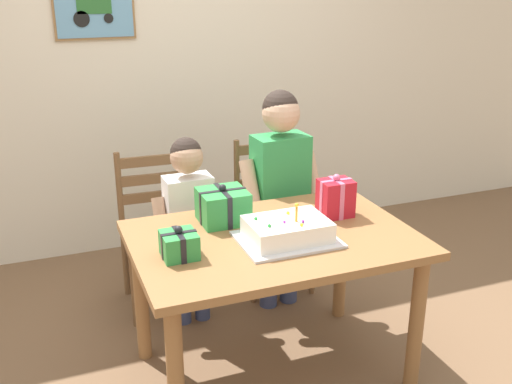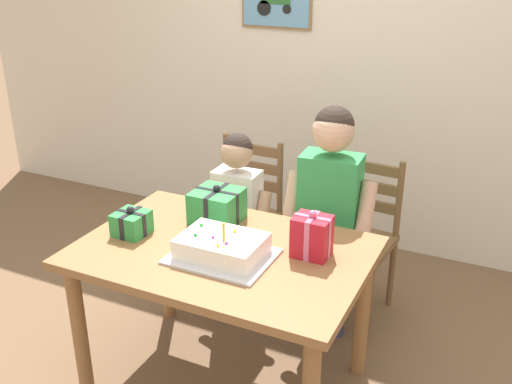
{
  "view_description": "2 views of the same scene",
  "coord_description": "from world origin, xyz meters",
  "px_view_note": "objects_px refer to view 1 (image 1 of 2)",
  "views": [
    {
      "loc": [
        -0.99,
        -2.34,
        1.9
      ],
      "look_at": [
        -0.03,
        0.15,
        0.92
      ],
      "focal_mm": 42.31,
      "sensor_mm": 36.0,
      "label": 1
    },
    {
      "loc": [
        1.15,
        -2.05,
        2.02
      ],
      "look_at": [
        0.09,
        0.17,
        0.98
      ],
      "focal_mm": 41.27,
      "sensor_mm": 36.0,
      "label": 2
    }
  ],
  "objects_px": {
    "child_younger": "(189,214)",
    "child_older": "(280,180)",
    "gift_box_beside_cake": "(336,198)",
    "chair_right": "(272,213)",
    "dining_table": "(273,257)",
    "gift_box_red_large": "(223,206)",
    "chair_left": "(158,230)",
    "birthday_cake": "(287,231)",
    "gift_box_corner_small": "(179,245)"
  },
  "relations": [
    {
      "from": "chair_left",
      "to": "dining_table",
      "type": "bearing_deg",
      "value": -68.01
    },
    {
      "from": "gift_box_corner_small",
      "to": "chair_right",
      "type": "relative_size",
      "value": 0.17
    },
    {
      "from": "gift_box_red_large",
      "to": "child_younger",
      "type": "xyz_separation_m",
      "value": [
        -0.08,
        0.36,
        -0.17
      ]
    },
    {
      "from": "chair_left",
      "to": "child_younger",
      "type": "bearing_deg",
      "value": -67.28
    },
    {
      "from": "birthday_cake",
      "to": "gift_box_red_large",
      "type": "distance_m",
      "value": 0.38
    },
    {
      "from": "dining_table",
      "to": "birthday_cake",
      "type": "relative_size",
      "value": 2.96
    },
    {
      "from": "chair_right",
      "to": "child_older",
      "type": "xyz_separation_m",
      "value": [
        -0.07,
        -0.28,
        0.32
      ]
    },
    {
      "from": "gift_box_red_large",
      "to": "chair_left",
      "type": "bearing_deg",
      "value": 106.89
    },
    {
      "from": "dining_table",
      "to": "chair_left",
      "type": "bearing_deg",
      "value": 111.99
    },
    {
      "from": "gift_box_beside_cake",
      "to": "chair_right",
      "type": "relative_size",
      "value": 0.24
    },
    {
      "from": "dining_table",
      "to": "gift_box_beside_cake",
      "type": "relative_size",
      "value": 5.9
    },
    {
      "from": "gift_box_beside_cake",
      "to": "chair_left",
      "type": "distance_m",
      "value": 1.14
    },
    {
      "from": "child_older",
      "to": "child_younger",
      "type": "distance_m",
      "value": 0.55
    },
    {
      "from": "child_older",
      "to": "child_younger",
      "type": "height_order",
      "value": "child_older"
    },
    {
      "from": "gift_box_beside_cake",
      "to": "chair_left",
      "type": "xyz_separation_m",
      "value": [
        -0.74,
        0.78,
        -0.38
      ]
    },
    {
      "from": "gift_box_beside_cake",
      "to": "child_older",
      "type": "distance_m",
      "value": 0.5
    },
    {
      "from": "birthday_cake",
      "to": "chair_left",
      "type": "height_order",
      "value": "birthday_cake"
    },
    {
      "from": "gift_box_corner_small",
      "to": "chair_right",
      "type": "bearing_deg",
      "value": 48.93
    },
    {
      "from": "birthday_cake",
      "to": "chair_right",
      "type": "distance_m",
      "value": 1.07
    },
    {
      "from": "chair_left",
      "to": "gift_box_corner_small",
      "type": "bearing_deg",
      "value": -95.93
    },
    {
      "from": "gift_box_red_large",
      "to": "chair_right",
      "type": "relative_size",
      "value": 0.25
    },
    {
      "from": "gift_box_beside_cake",
      "to": "birthday_cake",
      "type": "bearing_deg",
      "value": -151.17
    },
    {
      "from": "chair_right",
      "to": "child_older",
      "type": "distance_m",
      "value": 0.44
    },
    {
      "from": "gift_box_red_large",
      "to": "child_younger",
      "type": "relative_size",
      "value": 0.21
    },
    {
      "from": "birthday_cake",
      "to": "child_older",
      "type": "relative_size",
      "value": 0.34
    },
    {
      "from": "dining_table",
      "to": "child_older",
      "type": "bearing_deg",
      "value": 64.21
    },
    {
      "from": "dining_table",
      "to": "gift_box_red_large",
      "type": "distance_m",
      "value": 0.35
    },
    {
      "from": "dining_table",
      "to": "child_younger",
      "type": "height_order",
      "value": "child_younger"
    },
    {
      "from": "birthday_cake",
      "to": "child_younger",
      "type": "height_order",
      "value": "child_younger"
    },
    {
      "from": "gift_box_red_large",
      "to": "chair_right",
      "type": "bearing_deg",
      "value": 50.64
    },
    {
      "from": "dining_table",
      "to": "gift_box_corner_small",
      "type": "distance_m",
      "value": 0.49
    },
    {
      "from": "birthday_cake",
      "to": "dining_table",
      "type": "bearing_deg",
      "value": 116.37
    },
    {
      "from": "chair_right",
      "to": "gift_box_corner_small",
      "type": "bearing_deg",
      "value": -131.07
    },
    {
      "from": "birthday_cake",
      "to": "gift_box_beside_cake",
      "type": "height_order",
      "value": "gift_box_beside_cake"
    },
    {
      "from": "gift_box_red_large",
      "to": "gift_box_corner_small",
      "type": "bearing_deg",
      "value": -134.48
    },
    {
      "from": "gift_box_red_large",
      "to": "child_older",
      "type": "relative_size",
      "value": 0.18
    },
    {
      "from": "birthday_cake",
      "to": "child_older",
      "type": "distance_m",
      "value": 0.73
    },
    {
      "from": "child_younger",
      "to": "chair_right",
      "type": "bearing_deg",
      "value": 24.99
    },
    {
      "from": "gift_box_corner_small",
      "to": "child_younger",
      "type": "xyz_separation_m",
      "value": [
        0.22,
        0.66,
        -0.15
      ]
    },
    {
      "from": "birthday_cake",
      "to": "gift_box_beside_cake",
      "type": "relative_size",
      "value": 1.99
    },
    {
      "from": "gift_box_beside_cake",
      "to": "gift_box_corner_small",
      "type": "xyz_separation_m",
      "value": [
        -0.84,
        -0.17,
        -0.04
      ]
    },
    {
      "from": "dining_table",
      "to": "child_younger",
      "type": "distance_m",
      "value": 0.66
    },
    {
      "from": "child_younger",
      "to": "child_older",
      "type": "bearing_deg",
      "value": -0.05
    },
    {
      "from": "gift_box_beside_cake",
      "to": "dining_table",
      "type": "bearing_deg",
      "value": -162.84
    },
    {
      "from": "dining_table",
      "to": "chair_left",
      "type": "xyz_separation_m",
      "value": [
        -0.36,
        0.89,
        -0.18
      ]
    },
    {
      "from": "dining_table",
      "to": "gift_box_red_large",
      "type": "xyz_separation_m",
      "value": [
        -0.16,
        0.25,
        0.19
      ]
    },
    {
      "from": "gift_box_corner_small",
      "to": "chair_left",
      "type": "relative_size",
      "value": 0.17
    },
    {
      "from": "gift_box_corner_small",
      "to": "chair_right",
      "type": "xyz_separation_m",
      "value": [
        0.83,
        0.95,
        -0.34
      ]
    },
    {
      "from": "chair_left",
      "to": "child_younger",
      "type": "relative_size",
      "value": 0.85
    },
    {
      "from": "birthday_cake",
      "to": "chair_left",
      "type": "relative_size",
      "value": 0.48
    }
  ]
}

